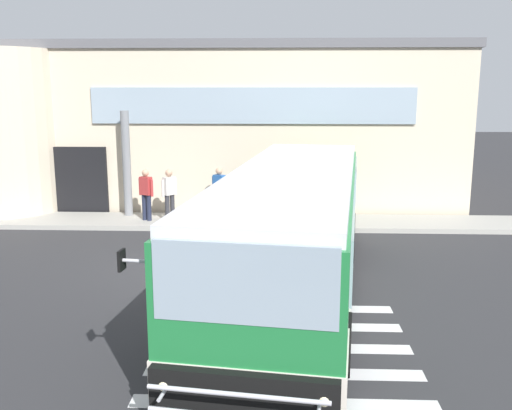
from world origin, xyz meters
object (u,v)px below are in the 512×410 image
object	(u,v)px
entry_support_column	(127,164)
passenger_near_column	(146,192)
bus_main_foreground	(293,232)
passenger_by_doorway	(169,192)
passenger_at_curb_edge	(220,189)

from	to	relation	value
entry_support_column	passenger_near_column	distance (m)	1.38
bus_main_foreground	passenger_near_column	bearing A→B (deg)	127.62
passenger_near_column	passenger_by_doorway	world-z (taller)	same
bus_main_foreground	passenger_at_curb_edge	distance (m)	6.88
passenger_near_column	passenger_at_curb_edge	xyz separation A→B (m)	(2.34, 0.52, 0.03)
passenger_near_column	bus_main_foreground	bearing A→B (deg)	-52.38
bus_main_foreground	passenger_by_doorway	xyz separation A→B (m)	(-3.84, 5.98, -0.25)
entry_support_column	passenger_near_column	world-z (taller)	entry_support_column
passenger_near_column	passenger_at_curb_edge	distance (m)	2.40
entry_support_column	passenger_at_curb_edge	world-z (taller)	entry_support_column
entry_support_column	bus_main_foreground	distance (m)	8.64
entry_support_column	passenger_at_curb_edge	size ratio (longest dim) A/B	2.09
bus_main_foreground	passenger_near_column	world-z (taller)	bus_main_foreground
passenger_by_doorway	bus_main_foreground	bearing A→B (deg)	-57.27
bus_main_foreground	passenger_near_column	distance (m)	7.54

